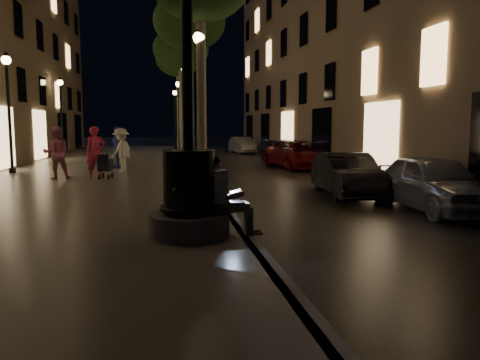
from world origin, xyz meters
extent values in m
plane|color=black|center=(0.00, 15.00, 0.00)|extent=(120.00, 120.00, 0.00)
cube|color=black|center=(3.00, 15.00, 0.01)|extent=(6.00, 45.00, 0.02)
cube|color=slate|center=(-4.00, 15.00, 0.10)|extent=(8.00, 45.00, 0.20)
cube|color=#59595B|center=(0.00, 15.00, 0.10)|extent=(0.25, 45.00, 0.20)
cube|color=#857253|center=(10.00, 18.00, 7.50)|extent=(8.00, 36.00, 15.00)
cylinder|color=#59595B|center=(-1.00, 2.00, 0.40)|extent=(1.40, 1.40, 0.40)
cylinder|color=black|center=(-1.00, 2.00, 1.15)|extent=(0.90, 0.90, 1.10)
torus|color=black|center=(-1.00, 2.00, 0.70)|extent=(1.04, 1.04, 0.10)
torus|color=black|center=(-1.00, 2.00, 1.55)|extent=(0.89, 0.89, 0.09)
cylinder|color=black|center=(-1.00, 2.00, 3.30)|extent=(0.20, 0.20, 3.20)
cube|color=gray|center=(-0.45, 2.00, 0.70)|extent=(0.38, 0.25, 0.19)
cube|color=white|center=(-0.51, 2.00, 1.05)|extent=(0.47, 0.27, 0.60)
sphere|color=tan|center=(-0.55, 2.00, 1.45)|extent=(0.22, 0.22, 0.22)
sphere|color=black|center=(-0.56, 2.00, 1.49)|extent=(0.22, 0.22, 0.22)
cube|color=gray|center=(-0.20, 1.90, 0.70)|extent=(0.49, 0.14, 0.15)
cube|color=gray|center=(-0.20, 2.10, 0.70)|extent=(0.49, 0.14, 0.15)
cube|color=gray|center=(0.04, 1.90, 0.45)|extent=(0.14, 0.13, 0.50)
cube|color=gray|center=(0.04, 2.10, 0.45)|extent=(0.14, 0.13, 0.50)
cube|color=black|center=(0.14, 1.90, 0.22)|extent=(0.27, 0.11, 0.03)
cube|color=black|center=(0.14, 2.10, 0.22)|extent=(0.27, 0.11, 0.03)
cube|color=black|center=(-0.18, 2.00, 0.78)|extent=(0.25, 0.35, 0.02)
cube|color=black|center=(-0.34, 2.00, 0.90)|extent=(0.09, 0.35, 0.23)
cube|color=#B2C6FF|center=(-0.33, 2.00, 0.90)|extent=(0.07, 0.32, 0.19)
cylinder|color=#6B604C|center=(-0.25, 8.00, 2.70)|extent=(0.28, 0.28, 5.00)
cylinder|color=#6B604C|center=(-0.20, 14.00, 2.75)|extent=(0.28, 0.28, 5.10)
ellipsoid|color=black|center=(-0.20, 14.00, 6.40)|extent=(3.00, 3.00, 2.40)
cylinder|color=#6B604C|center=(-0.30, 20.00, 2.65)|extent=(0.28, 0.28, 4.90)
ellipsoid|color=black|center=(-0.30, 20.00, 6.20)|extent=(3.00, 3.00, 2.40)
cylinder|color=#6B604C|center=(-0.22, 26.00, 2.80)|extent=(0.28, 0.28, 5.20)
ellipsoid|color=black|center=(-0.22, 26.00, 6.50)|extent=(3.00, 3.00, 2.40)
cylinder|color=black|center=(-0.30, 8.00, 0.30)|extent=(0.28, 0.28, 0.20)
cylinder|color=black|center=(-0.30, 8.00, 2.40)|extent=(0.12, 0.12, 4.40)
sphere|color=#FFD88C|center=(-0.30, 8.00, 4.65)|extent=(0.36, 0.36, 0.36)
cone|color=black|center=(-0.30, 8.00, 4.90)|extent=(0.30, 0.30, 0.22)
cylinder|color=black|center=(-0.30, 16.00, 0.30)|extent=(0.28, 0.28, 0.20)
cylinder|color=black|center=(-0.30, 16.00, 2.40)|extent=(0.12, 0.12, 4.40)
sphere|color=#FFD88C|center=(-0.30, 16.00, 4.65)|extent=(0.36, 0.36, 0.36)
cone|color=black|center=(-0.30, 16.00, 4.90)|extent=(0.30, 0.30, 0.22)
cylinder|color=black|center=(-0.30, 24.00, 0.30)|extent=(0.28, 0.28, 0.20)
cylinder|color=black|center=(-0.30, 24.00, 2.40)|extent=(0.12, 0.12, 4.40)
sphere|color=#FFD88C|center=(-0.30, 24.00, 4.65)|extent=(0.36, 0.36, 0.36)
cone|color=black|center=(-0.30, 24.00, 4.90)|extent=(0.30, 0.30, 0.22)
cylinder|color=black|center=(-0.30, 32.00, 0.30)|extent=(0.28, 0.28, 0.20)
cylinder|color=black|center=(-0.30, 32.00, 2.40)|extent=(0.12, 0.12, 4.40)
sphere|color=#FFD88C|center=(-0.30, 32.00, 4.65)|extent=(0.36, 0.36, 0.36)
cone|color=black|center=(-0.30, 32.00, 4.90)|extent=(0.30, 0.30, 0.22)
cylinder|color=black|center=(-7.40, 14.00, 0.30)|extent=(0.28, 0.28, 0.20)
cylinder|color=black|center=(-7.40, 14.00, 2.40)|extent=(0.12, 0.12, 4.40)
sphere|color=#FFD88C|center=(-7.40, 14.00, 4.65)|extent=(0.36, 0.36, 0.36)
cone|color=black|center=(-7.40, 14.00, 4.90)|extent=(0.30, 0.30, 0.22)
cylinder|color=black|center=(-7.40, 24.00, 0.30)|extent=(0.28, 0.28, 0.20)
cylinder|color=black|center=(-7.40, 24.00, 2.40)|extent=(0.12, 0.12, 4.40)
sphere|color=#FFD88C|center=(-7.40, 24.00, 4.65)|extent=(0.36, 0.36, 0.36)
cone|color=black|center=(-7.40, 24.00, 4.90)|extent=(0.30, 0.30, 0.22)
cube|color=black|center=(-3.43, 11.16, 0.70)|extent=(0.49, 0.73, 0.41)
cube|color=black|center=(-3.47, 10.84, 0.97)|extent=(0.38, 0.20, 0.27)
cylinder|color=black|center=(-3.63, 10.91, 0.29)|extent=(0.06, 0.18, 0.18)
cylinder|color=black|center=(-3.30, 10.87, 0.29)|extent=(0.06, 0.18, 0.18)
cylinder|color=black|center=(-3.56, 11.45, 0.29)|extent=(0.06, 0.18, 0.18)
cylinder|color=black|center=(-3.23, 11.41, 0.29)|extent=(0.06, 0.18, 0.18)
cylinder|color=black|center=(-3.38, 11.52, 1.06)|extent=(0.08, 0.41, 0.25)
imported|color=#A1A2A8|center=(5.20, 4.51, 0.70)|extent=(1.76, 4.14, 1.39)
imported|color=black|center=(4.00, 7.10, 0.64)|extent=(1.76, 4.03, 1.29)
imported|color=maroon|center=(5.20, 16.00, 0.68)|extent=(2.75, 5.10, 1.36)
imported|color=#2E2F33|center=(5.20, 19.29, 0.65)|extent=(1.93, 4.50, 1.29)
imported|color=gray|center=(4.48, 28.16, 0.61)|extent=(1.65, 3.82, 1.22)
imported|color=#D12952|center=(-3.76, 11.20, 1.14)|extent=(0.79, 0.63, 1.88)
imported|color=pink|center=(-5.12, 11.38, 1.13)|extent=(1.05, 0.91, 1.87)
imported|color=silver|center=(-3.06, 13.61, 1.10)|extent=(1.17, 1.33, 1.79)
imported|color=navy|center=(-3.36, 15.30, 1.12)|extent=(0.97, 1.15, 1.84)
imported|color=black|center=(-0.40, 9.32, 0.67)|extent=(1.89, 1.20, 0.94)
camera|label=1|loc=(-1.46, -6.03, 2.13)|focal=35.00mm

